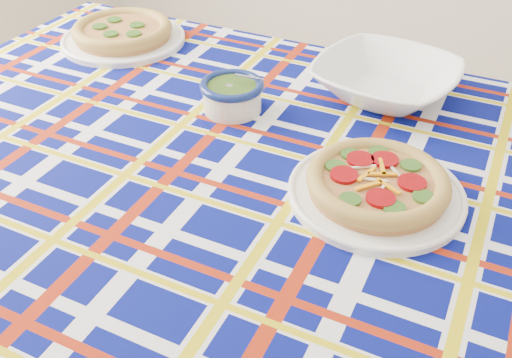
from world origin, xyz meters
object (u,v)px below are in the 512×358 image
at_px(serving_bowl, 386,80).
at_px(dining_table, 271,200).
at_px(main_focaccia_plate, 377,182).
at_px(pesto_bowl, 232,93).

bearing_deg(serving_bowl, dining_table, -110.28).
distance_m(main_focaccia_plate, pesto_bowl, 0.41).
distance_m(dining_table, pesto_bowl, 0.26).
relative_size(main_focaccia_plate, pesto_bowl, 2.30).
relative_size(dining_table, serving_bowl, 5.74).
height_order(dining_table, pesto_bowl, pesto_bowl).
bearing_deg(main_focaccia_plate, pesto_bowl, 153.89).
height_order(pesto_bowl, serving_bowl, pesto_bowl).
distance_m(dining_table, serving_bowl, 0.41).
xyz_separation_m(dining_table, serving_bowl, (0.14, 0.37, 0.13)).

